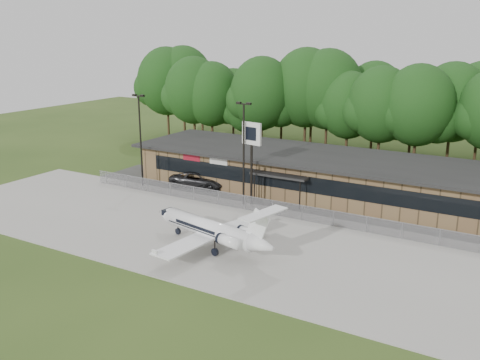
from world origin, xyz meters
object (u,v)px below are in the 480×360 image
Objects in this scene: terminal at (319,174)px; suv at (199,180)px; pole_sign at (252,142)px; business_jet at (213,231)px.

suv is at bearing -159.46° from terminal.
pole_sign reaches higher than terminal.
suv is at bearing 171.46° from pole_sign.
business_jet is 12.65m from pole_sign.
pole_sign reaches higher than business_jet.
business_jet is at bearing -66.64° from pole_sign.
suv is 0.78× the size of pole_sign.
terminal is 13.18m from suv.
pole_sign is (8.00, -2.54, 5.45)m from suv.
pole_sign is at bearing 116.66° from business_jet.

